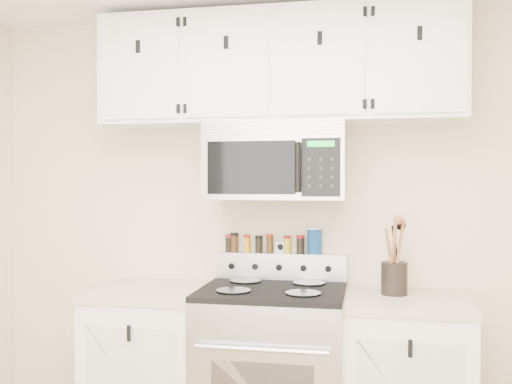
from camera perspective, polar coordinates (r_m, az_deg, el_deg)
back_wall at (r=3.36m, az=2.55°, el=-3.52°), size 3.50×0.01×2.50m
range at (r=3.20m, az=1.67°, el=-17.73°), size 0.76×0.65×1.10m
base_cabinet_left at (r=3.40m, az=-10.34°, el=-17.04°), size 0.64×0.62×0.92m
microwave at (r=3.16m, az=2.06°, el=3.09°), size 0.76×0.44×0.42m
upper_cabinets at (r=3.24m, az=2.13°, el=12.30°), size 2.00×0.35×0.62m
utensil_crock at (r=3.13m, az=13.66°, el=-8.13°), size 0.14×0.14×0.40m
kitchen_timer at (r=3.33m, az=2.53°, el=-5.55°), size 0.07×0.07×0.07m
salt_canister at (r=3.30m, az=5.85°, el=-4.86°), size 0.08×0.08×0.15m
spice_jar_0 at (r=3.39m, az=-2.71°, el=-5.14°), size 0.05×0.05×0.10m
spice_jar_1 at (r=3.38m, az=-2.20°, el=-5.05°), size 0.05×0.05×0.11m
spice_jar_2 at (r=3.37m, az=-0.93°, el=-5.17°), size 0.04×0.04×0.10m
spice_jar_3 at (r=3.35m, az=0.29°, el=-5.23°), size 0.04×0.04×0.10m
spice_jar_4 at (r=3.34m, az=1.37°, el=-5.17°), size 0.04×0.04×0.11m
spice_jar_5 at (r=3.33m, az=3.13°, el=-5.25°), size 0.04×0.04×0.10m
spice_jar_6 at (r=3.32m, az=4.46°, el=-5.24°), size 0.05×0.05×0.11m
spice_jar_7 at (r=3.31m, az=5.54°, el=-5.30°), size 0.04×0.04×0.10m
spice_jar_8 at (r=3.31m, az=5.56°, el=-5.22°), size 0.04×0.04×0.11m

